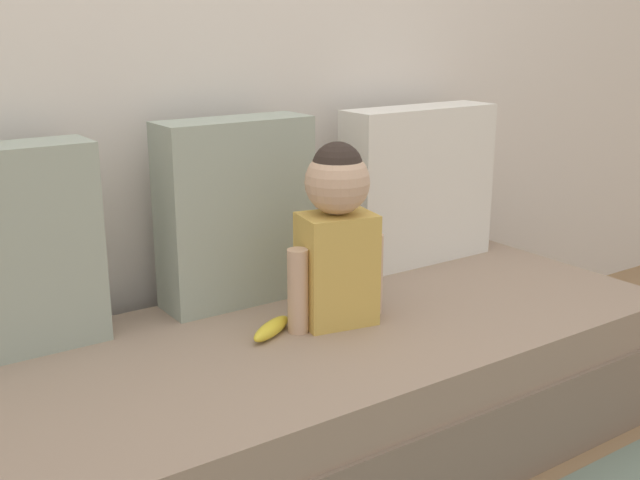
# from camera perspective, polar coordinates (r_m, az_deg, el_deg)

# --- Properties ---
(ground_plane) EXTENTS (12.00, 12.00, 0.00)m
(ground_plane) POSITION_cam_1_polar(r_m,az_deg,el_deg) (2.24, -1.50, -15.87)
(ground_plane) COLOR #93704C
(back_wall) EXTENTS (5.45, 0.10, 2.34)m
(back_wall) POSITION_cam_1_polar(r_m,az_deg,el_deg) (2.39, -9.36, 15.57)
(back_wall) COLOR silver
(back_wall) RESTS_ON ground
(couch) EXTENTS (2.25, 0.85, 0.37)m
(couch) POSITION_cam_1_polar(r_m,az_deg,el_deg) (2.14, -1.53, -11.67)
(couch) COLOR #826C5B
(couch) RESTS_ON ground
(throw_pillow_center) EXTENTS (0.45, 0.16, 0.54)m
(throw_pillow_center) POSITION_cam_1_polar(r_m,az_deg,el_deg) (2.25, -6.21, 2.07)
(throw_pillow_center) COLOR #99A393
(throw_pillow_center) RESTS_ON couch
(throw_pillow_right) EXTENTS (0.56, 0.16, 0.53)m
(throw_pillow_right) POSITION_cam_1_polar(r_m,az_deg,el_deg) (2.64, 7.21, 4.02)
(throw_pillow_right) COLOR silver
(throw_pillow_right) RESTS_ON couch
(toddler) EXTENTS (0.31, 0.18, 0.50)m
(toddler) POSITION_cam_1_polar(r_m,az_deg,el_deg) (2.07, 1.26, 0.68)
(toddler) COLOR gold
(toddler) RESTS_ON couch
(banana) EXTENTS (0.17, 0.12, 0.04)m
(banana) POSITION_cam_1_polar(r_m,az_deg,el_deg) (2.05, -3.60, -6.53)
(banana) COLOR yellow
(banana) RESTS_ON couch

